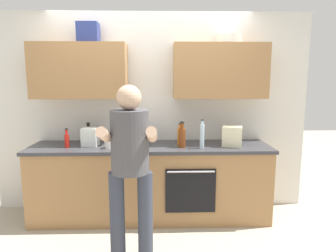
# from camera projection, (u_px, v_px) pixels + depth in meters

# --- Properties ---
(ground_plane) EXTENTS (12.00, 12.00, 0.00)m
(ground_plane) POSITION_uv_depth(u_px,v_px,m) (151.00, 217.00, 3.65)
(ground_plane) COLOR #B2A893
(back_wall_unit) EXTENTS (4.00, 0.38, 2.50)m
(back_wall_unit) POSITION_uv_depth(u_px,v_px,m) (151.00, 94.00, 3.69)
(back_wall_unit) COLOR silver
(back_wall_unit) RESTS_ON ground
(counter) EXTENTS (2.84, 0.67, 0.90)m
(counter) POSITION_uv_depth(u_px,v_px,m) (151.00, 182.00, 3.58)
(counter) COLOR #A37547
(counter) RESTS_ON ground
(person_standing) EXTENTS (0.49, 0.45, 1.63)m
(person_standing) POSITION_uv_depth(u_px,v_px,m) (130.00, 160.00, 2.65)
(person_standing) COLOR #383D4C
(person_standing) RESTS_ON ground
(bottle_vinegar) EXTENTS (0.08, 0.08, 0.30)m
(bottle_vinegar) POSITION_uv_depth(u_px,v_px,m) (182.00, 137.00, 3.40)
(bottle_vinegar) COLOR brown
(bottle_vinegar) RESTS_ON counter
(bottle_water) EXTENTS (0.05, 0.05, 0.33)m
(bottle_water) POSITION_uv_depth(u_px,v_px,m) (202.00, 136.00, 3.35)
(bottle_water) COLOR silver
(bottle_water) RESTS_ON counter
(bottle_juice) EXTENTS (0.05, 0.05, 0.27)m
(bottle_juice) POSITION_uv_depth(u_px,v_px,m) (180.00, 136.00, 3.51)
(bottle_juice) COLOR orange
(bottle_juice) RESTS_ON counter
(bottle_hotsauce) EXTENTS (0.06, 0.06, 0.22)m
(bottle_hotsauce) POSITION_uv_depth(u_px,v_px,m) (67.00, 140.00, 3.40)
(bottle_hotsauce) COLOR red
(bottle_hotsauce) RESTS_ON counter
(bottle_soy) EXTENTS (0.08, 0.08, 0.25)m
(bottle_soy) POSITION_uv_depth(u_px,v_px,m) (89.00, 134.00, 3.69)
(bottle_soy) COLOR black
(bottle_soy) RESTS_ON counter
(cup_coffee) EXTENTS (0.09, 0.09, 0.10)m
(cup_coffee) POSITION_uv_depth(u_px,v_px,m) (109.00, 144.00, 3.37)
(cup_coffee) COLOR white
(cup_coffee) RESTS_ON counter
(mixing_bowl) EXTENTS (0.28, 0.28, 0.08)m
(mixing_bowl) POSITION_uv_depth(u_px,v_px,m) (137.00, 142.00, 3.51)
(mixing_bowl) COLOR silver
(mixing_bowl) RESTS_ON counter
(grocery_bag_rice) EXTENTS (0.27, 0.25, 0.24)m
(grocery_bag_rice) POSITION_uv_depth(u_px,v_px,m) (232.00, 136.00, 3.47)
(grocery_bag_rice) COLOR beige
(grocery_bag_rice) RESTS_ON counter
(grocery_bag_produce) EXTENTS (0.19, 0.17, 0.22)m
(grocery_bag_produce) POSITION_uv_depth(u_px,v_px,m) (90.00, 137.00, 3.48)
(grocery_bag_produce) COLOR silver
(grocery_bag_produce) RESTS_ON counter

